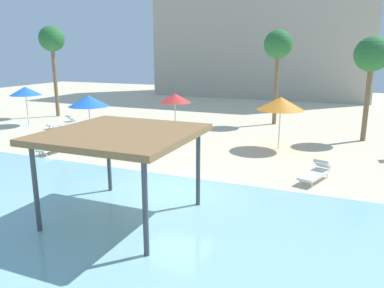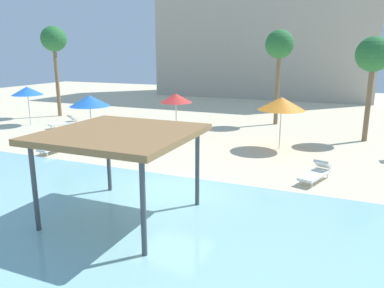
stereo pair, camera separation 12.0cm
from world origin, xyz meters
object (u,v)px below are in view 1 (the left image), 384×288
beach_umbrella_orange_0 (281,104)px  lounge_chair_3 (162,137)px  beach_umbrella_blue_1 (89,101)px  palm_tree_2 (52,41)px  beach_umbrella_red_2 (175,98)px  lounge_chair_4 (56,146)px  palm_tree_0 (372,56)px  lounge_chair_0 (316,172)px  palm_tree_1 (278,46)px  lounge_chair_5 (63,122)px  beach_umbrella_blue_3 (25,91)px  shade_pavilion (122,137)px

beach_umbrella_orange_0 → lounge_chair_3: bearing=-168.7°
beach_umbrella_blue_1 → palm_tree_2: size_ratio=0.38×
beach_umbrella_red_2 → lounge_chair_4: beach_umbrella_red_2 is taller
lounge_chair_3 → lounge_chair_4: bearing=-30.1°
beach_umbrella_blue_1 → palm_tree_0: palm_tree_0 is taller
lounge_chair_0 → palm_tree_0: 9.43m
palm_tree_1 → palm_tree_2: (-16.38, -3.17, 0.43)m
lounge_chair_5 → palm_tree_0: 19.27m
beach_umbrella_orange_0 → beach_umbrella_blue_3: beach_umbrella_orange_0 is taller
beach_umbrella_red_2 → lounge_chair_4: 7.11m
shade_pavilion → palm_tree_1: bearing=85.6°
palm_tree_2 → beach_umbrella_orange_0: bearing=-11.7°
lounge_chair_0 → beach_umbrella_blue_1: bearing=-81.6°
beach_umbrella_blue_3 → lounge_chair_5: 3.43m
lounge_chair_4 → lounge_chair_5: size_ratio=0.97×
beach_umbrella_orange_0 → lounge_chair_3: 6.62m
beach_umbrella_red_2 → palm_tree_2: bearing=164.8°
lounge_chair_3 → palm_tree_0: bearing=132.7°
palm_tree_0 → palm_tree_2: palm_tree_2 is taller
beach_umbrella_orange_0 → lounge_chair_0: bearing=-63.3°
palm_tree_2 → shade_pavilion: bearing=-42.9°
palm_tree_0 → palm_tree_2: 22.03m
lounge_chair_0 → palm_tree_2: (-20.13, 8.16, 5.37)m
lounge_chair_0 → palm_tree_1: 12.92m
beach_umbrella_orange_0 → palm_tree_1: 7.61m
shade_pavilion → lounge_chair_5: shade_pavilion is taller
lounge_chair_4 → lounge_chair_5: bearing=-138.7°
beach_umbrella_red_2 → palm_tree_2: 12.59m
beach_umbrella_blue_1 → palm_tree_0: bearing=22.5°
shade_pavilion → lounge_chair_0: (5.07, 5.82, -2.20)m
lounge_chair_0 → palm_tree_0: bearing=-174.6°
lounge_chair_5 → palm_tree_2: (-3.56, 3.47, 5.37)m
palm_tree_0 → beach_umbrella_blue_3: bearing=-169.9°
beach_umbrella_orange_0 → palm_tree_2: (-17.88, 3.70, 3.34)m
beach_umbrella_red_2 → lounge_chair_0: bearing=-30.6°
lounge_chair_0 → palm_tree_1: palm_tree_1 is taller
beach_umbrella_blue_3 → palm_tree_1: (15.58, 6.96, 2.93)m
lounge_chair_3 → lounge_chair_5: size_ratio=1.00×
beach_umbrella_blue_1 → lounge_chair_0: bearing=-10.1°
lounge_chair_0 → beach_umbrella_orange_0: bearing=-134.9°
palm_tree_1 → palm_tree_2: size_ratio=0.93×
shade_pavilion → beach_umbrella_red_2: (-3.36, 10.81, -0.23)m
palm_tree_2 → beach_umbrella_red_2: bearing=-15.2°
palm_tree_0 → palm_tree_2: size_ratio=0.84×
beach_umbrella_red_2 → lounge_chair_5: beach_umbrella_red_2 is taller
palm_tree_0 → beach_umbrella_red_2: bearing=-162.9°
palm_tree_1 → palm_tree_0: bearing=-29.4°
shade_pavilion → palm_tree_2: 20.79m
beach_umbrella_orange_0 → palm_tree_1: palm_tree_1 is taller
palm_tree_2 → palm_tree_0: bearing=-0.0°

